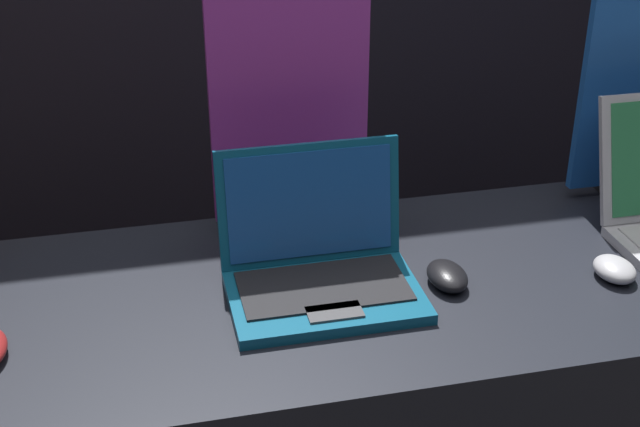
{
  "coord_description": "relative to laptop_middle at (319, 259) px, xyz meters",
  "views": [
    {
      "loc": [
        -0.31,
        -1.0,
        1.81
      ],
      "look_at": [
        -0.01,
        0.31,
        1.12
      ],
      "focal_mm": 50.0,
      "sensor_mm": 36.0,
      "label": 1
    }
  ],
  "objects": [
    {
      "name": "laptop_middle",
      "position": [
        0.0,
        0.0,
        0.0
      ],
      "size": [
        0.33,
        0.26,
        0.24
      ],
      "color": "#0F5170",
      "rests_on": "display_counter"
    },
    {
      "name": "mouse_middle",
      "position": [
        0.22,
        -0.04,
        -0.04
      ],
      "size": [
        0.07,
        0.1,
        0.04
      ],
      "color": "black",
      "rests_on": "display_counter"
    },
    {
      "name": "promo_stand_middle",
      "position": [
        -0.0,
        0.25,
        0.2
      ],
      "size": [
        0.31,
        0.07,
        0.53
      ],
      "color": "black",
      "rests_on": "display_counter"
    },
    {
      "name": "mouse_back",
      "position": [
        0.53,
        -0.09,
        -0.04
      ],
      "size": [
        0.07,
        0.09,
        0.04
      ],
      "color": "#B2B2B7",
      "rests_on": "display_counter"
    }
  ]
}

